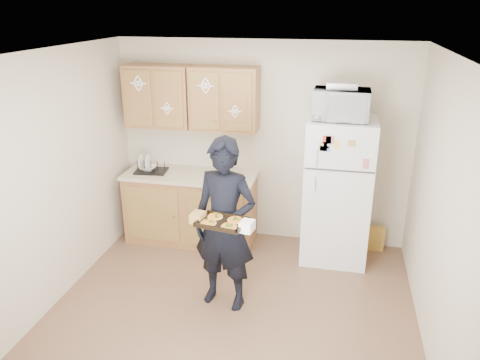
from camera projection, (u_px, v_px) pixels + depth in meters
name	position (u px, v px, depth m)	size (l,w,h in m)	color
floor	(230.00, 317.00, 4.59)	(3.60, 3.60, 0.00)	brown
ceiling	(227.00, 55.00, 3.70)	(3.60, 3.60, 0.00)	silver
wall_back	(262.00, 144.00, 5.79)	(3.60, 0.04, 2.50)	beige
wall_front	(151.00, 329.00, 2.50)	(3.60, 0.04, 2.50)	beige
wall_left	(47.00, 184.00, 4.50)	(0.04, 3.60, 2.50)	beige
wall_right	(444.00, 218.00, 3.80)	(0.04, 3.60, 2.50)	beige
refrigerator	(337.00, 191.00, 5.41)	(0.75, 0.70, 1.70)	white
base_cabinet	(191.00, 209.00, 5.96)	(1.60, 0.60, 0.86)	olive
countertop	(190.00, 175.00, 5.80)	(1.64, 0.64, 0.04)	beige
upper_cab_left	(159.00, 96.00, 5.67)	(0.80, 0.33, 0.75)	olive
upper_cab_right	(224.00, 99.00, 5.50)	(0.80, 0.33, 0.75)	olive
cereal_box	(376.00, 238.00, 5.78)	(0.20, 0.07, 0.32)	#DEC24E
person	(225.00, 225.00, 4.52)	(0.64, 0.42, 1.75)	black
baking_tray	(222.00, 223.00, 4.18)	(0.42, 0.31, 0.04)	black
pizza_front_left	(209.00, 222.00, 4.14)	(0.14, 0.14, 0.02)	orange
pizza_front_right	(229.00, 226.00, 4.08)	(0.14, 0.14, 0.02)	orange
pizza_back_left	(215.00, 216.00, 4.27)	(0.14, 0.14, 0.02)	orange
pizza_back_right	(235.00, 220.00, 4.20)	(0.14, 0.14, 0.02)	orange
microwave	(341.00, 105.00, 5.01)	(0.60, 0.40, 0.33)	white
foil_pan	(342.00, 85.00, 4.97)	(0.32, 0.22, 0.07)	#B9BAC1
dish_rack	(151.00, 166.00, 5.85)	(0.38, 0.29, 0.15)	black
bowl	(148.00, 168.00, 5.87)	(0.21, 0.21, 0.05)	silver
soap_bottle	(225.00, 172.00, 5.57)	(0.09, 0.09, 0.19)	white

